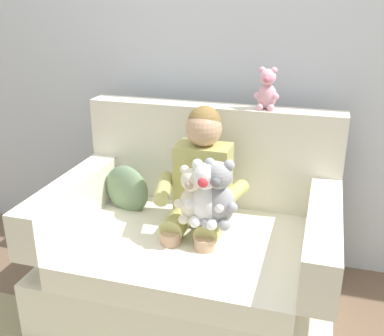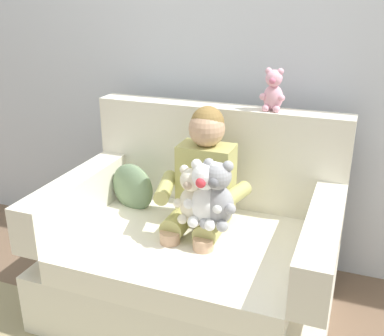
{
  "view_description": "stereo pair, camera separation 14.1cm",
  "coord_description": "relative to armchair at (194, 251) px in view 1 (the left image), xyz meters",
  "views": [
    {
      "loc": [
        0.55,
        -1.83,
        1.5
      ],
      "look_at": [
        0.02,
        -0.05,
        0.78
      ],
      "focal_mm": 42.78,
      "sensor_mm": 36.0,
      "label": 1
    },
    {
      "loc": [
        0.68,
        -1.78,
        1.5
      ],
      "look_at": [
        0.02,
        -0.05,
        0.78
      ],
      "focal_mm": 42.78,
      "sensor_mm": 36.0,
      "label": 2
    }
  ],
  "objects": [
    {
      "name": "plush_grey",
      "position": [
        0.15,
        -0.12,
        0.38
      ],
      "size": [
        0.18,
        0.15,
        0.31
      ],
      "rotation": [
        0.0,
        0.0,
        0.24
      ],
      "color": "#9E9EA3",
      "rests_on": "armchair"
    },
    {
      "name": "ground_plane",
      "position": [
        0.0,
        -0.05,
        -0.3
      ],
      "size": [
        8.0,
        8.0,
        0.0
      ],
      "primitive_type": "plane",
      "color": "brown"
    },
    {
      "name": "plush_pink_on_backrest",
      "position": [
        0.27,
        0.34,
        0.75
      ],
      "size": [
        0.12,
        0.1,
        0.21
      ],
      "rotation": [
        0.0,
        0.0,
        0.04
      ],
      "color": "#EAA8BC",
      "rests_on": "armchair"
    },
    {
      "name": "plush_white",
      "position": [
        0.09,
        -0.13,
        0.37
      ],
      "size": [
        0.18,
        0.14,
        0.3
      ],
      "rotation": [
        0.0,
        0.0,
        0.34
      ],
      "color": "white",
      "rests_on": "armchair"
    },
    {
      "name": "throw_pillow",
      "position": [
        -0.4,
        0.13,
        0.23
      ],
      "size": [
        0.28,
        0.18,
        0.26
      ],
      "primitive_type": "ellipsoid",
      "rotation": [
        0.0,
        0.0,
        -0.24
      ],
      "color": "slate",
      "rests_on": "armchair"
    },
    {
      "name": "seated_child",
      "position": [
        0.02,
        0.03,
        0.34
      ],
      "size": [
        0.45,
        0.39,
        0.82
      ],
      "rotation": [
        0.0,
        0.0,
        -0.03
      ],
      "color": "tan",
      "rests_on": "armchair"
    },
    {
      "name": "plush_cream",
      "position": [
        0.03,
        -0.13,
        0.36
      ],
      "size": [
        0.16,
        0.13,
        0.26
      ],
      "rotation": [
        0.0,
        0.0,
        -0.22
      ],
      "color": "silver",
      "rests_on": "armchair"
    },
    {
      "name": "back_wall",
      "position": [
        0.0,
        0.61,
        1.0
      ],
      "size": [
        6.0,
        0.1,
        2.6
      ],
      "primitive_type": "cube",
      "color": "silver",
      "rests_on": "ground"
    },
    {
      "name": "armchair",
      "position": [
        0.0,
        0.0,
        0.0
      ],
      "size": [
        1.33,
        0.92,
        0.96
      ],
      "color": "silver",
      "rests_on": "ground"
    }
  ]
}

